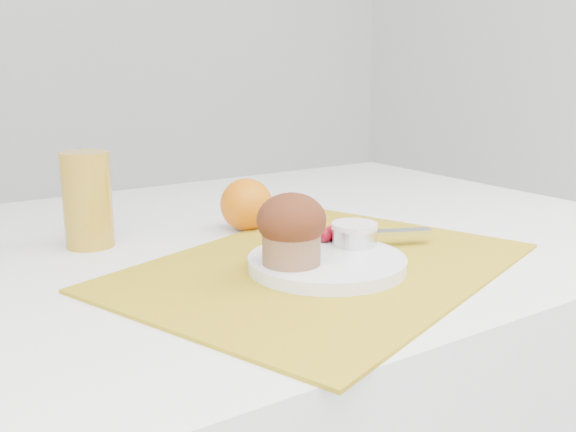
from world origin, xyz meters
TOP-DOWN VIEW (x-y plane):
  - placemat at (0.03, -0.13)m, footprint 0.56×0.48m
  - plate at (0.02, -0.14)m, footprint 0.23×0.23m
  - ramekin at (0.08, -0.12)m, footprint 0.07×0.07m
  - cream at (0.08, -0.12)m, footprint 0.07×0.07m
  - raspberry_near at (0.05, -0.09)m, footprint 0.02×0.02m
  - raspberry_far at (0.07, -0.09)m, footprint 0.02×0.02m
  - butter_knife at (0.09, -0.09)m, footprint 0.21×0.10m
  - orange at (0.04, 0.07)m, footprint 0.07×0.07m
  - juice_glass at (-0.17, 0.11)m, footprint 0.07×0.07m
  - muffin at (-0.03, -0.14)m, footprint 0.08×0.08m

SIDE VIEW (x-z plane):
  - placemat at x=0.03m, z-range 0.75..0.75m
  - plate at x=0.02m, z-range 0.75..0.77m
  - butter_knife at x=0.09m, z-range 0.77..0.77m
  - raspberry_near at x=0.05m, z-range 0.77..0.79m
  - raspberry_far at x=0.07m, z-range 0.77..0.79m
  - ramekin at x=0.08m, z-range 0.77..0.79m
  - orange at x=0.04m, z-range 0.75..0.82m
  - cream at x=0.08m, z-range 0.79..0.80m
  - muffin at x=-0.03m, z-range 0.77..0.85m
  - juice_glass at x=-0.17m, z-range 0.75..0.87m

